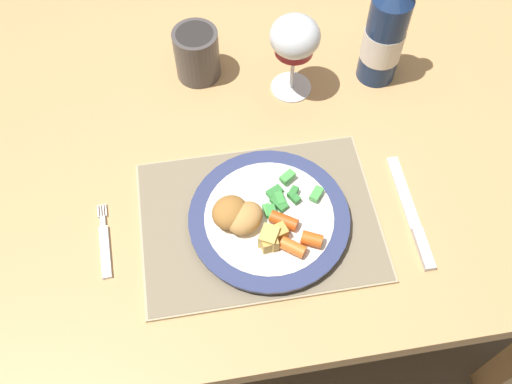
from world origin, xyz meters
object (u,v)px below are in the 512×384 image
(drinking_cup, at_px, (197,53))
(dinner_plate, at_px, (269,219))
(table_knife, at_px, (414,221))
(wine_glass, at_px, (295,40))
(bottle, at_px, (385,33))
(fork, at_px, (105,246))
(dining_table, at_px, (229,155))

(drinking_cup, bearing_deg, dinner_plate, -77.83)
(dinner_plate, bearing_deg, table_knife, -8.27)
(wine_glass, height_order, drinking_cup, wine_glass)
(dinner_plate, height_order, bottle, bottle)
(fork, relative_size, bottle, 0.49)
(drinking_cup, bearing_deg, bottle, -9.80)
(dining_table, distance_m, table_knife, 0.37)
(bottle, bearing_deg, wine_glass, -176.94)
(dining_table, bearing_deg, table_knife, -42.42)
(bottle, xyz_separation_m, drinking_cup, (-0.32, 0.06, -0.05))
(wine_glass, bearing_deg, drinking_cup, 158.33)
(table_knife, distance_m, bottle, 0.32)
(table_knife, xyz_separation_m, wine_glass, (-0.13, 0.30, 0.11))
(dinner_plate, relative_size, bottle, 0.95)
(wine_glass, distance_m, drinking_cup, 0.18)
(dining_table, relative_size, drinking_cup, 13.53)
(dinner_plate, relative_size, wine_glass, 1.56)
(dinner_plate, xyz_separation_m, bottle, (0.25, 0.28, 0.08))
(bottle, height_order, drinking_cup, bottle)
(dining_table, xyz_separation_m, wine_glass, (0.13, 0.06, 0.21))
(fork, xyz_separation_m, wine_glass, (0.34, 0.27, 0.11))
(table_knife, relative_size, drinking_cup, 2.15)
(dining_table, distance_m, bottle, 0.35)
(fork, distance_m, bottle, 0.58)
(fork, relative_size, wine_glass, 0.81)
(dinner_plate, relative_size, table_knife, 1.20)
(wine_glass, bearing_deg, fork, -141.94)
(dining_table, distance_m, dinner_plate, 0.24)
(table_knife, bearing_deg, bottle, 85.49)
(wine_glass, bearing_deg, dining_table, -153.53)
(wine_glass, relative_size, drinking_cup, 1.65)
(dining_table, height_order, drinking_cup, drinking_cup)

